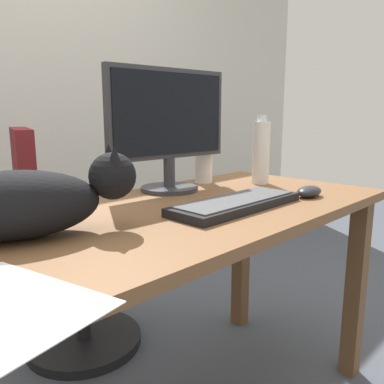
{
  "coord_description": "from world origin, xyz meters",
  "views": [
    {
      "loc": [
        -0.73,
        -0.8,
        0.99
      ],
      "look_at": [
        0.02,
        -0.07,
        0.78
      ],
      "focal_mm": 37.19,
      "sensor_mm": 36.0,
      "label": 1
    }
  ],
  "objects_px": {
    "cat": "(26,201)",
    "water_bottle": "(204,150)",
    "office_chair": "(67,258)",
    "computer_mouse": "(309,191)",
    "keyboard": "(236,203)",
    "spray_bottle": "(261,152)",
    "monitor": "(169,125)"
  },
  "relations": [
    {
      "from": "keyboard",
      "to": "spray_bottle",
      "type": "distance_m",
      "value": 0.44
    },
    {
      "from": "water_bottle",
      "to": "monitor",
      "type": "bearing_deg",
      "value": -171.71
    },
    {
      "from": "office_chair",
      "to": "keyboard",
      "type": "distance_m",
      "value": 0.84
    },
    {
      "from": "keyboard",
      "to": "cat",
      "type": "distance_m",
      "value": 0.56
    },
    {
      "from": "keyboard",
      "to": "spray_bottle",
      "type": "relative_size",
      "value": 1.7
    },
    {
      "from": "cat",
      "to": "spray_bottle",
      "type": "distance_m",
      "value": 0.92
    },
    {
      "from": "office_chair",
      "to": "water_bottle",
      "type": "height_order",
      "value": "water_bottle"
    },
    {
      "from": "monitor",
      "to": "computer_mouse",
      "type": "height_order",
      "value": "monitor"
    },
    {
      "from": "water_bottle",
      "to": "spray_bottle",
      "type": "height_order",
      "value": "water_bottle"
    },
    {
      "from": "cat",
      "to": "water_bottle",
      "type": "height_order",
      "value": "water_bottle"
    },
    {
      "from": "keyboard",
      "to": "cat",
      "type": "bearing_deg",
      "value": 163.81
    },
    {
      "from": "keyboard",
      "to": "water_bottle",
      "type": "xyz_separation_m",
      "value": [
        0.25,
        0.36,
        0.12
      ]
    },
    {
      "from": "cat",
      "to": "water_bottle",
      "type": "xyz_separation_m",
      "value": [
        0.78,
        0.2,
        0.05
      ]
    },
    {
      "from": "computer_mouse",
      "to": "water_bottle",
      "type": "height_order",
      "value": "water_bottle"
    },
    {
      "from": "keyboard",
      "to": "water_bottle",
      "type": "height_order",
      "value": "water_bottle"
    },
    {
      "from": "office_chair",
      "to": "water_bottle",
      "type": "bearing_deg",
      "value": -46.11
    },
    {
      "from": "computer_mouse",
      "to": "spray_bottle",
      "type": "bearing_deg",
      "value": 69.4
    },
    {
      "from": "office_chair",
      "to": "computer_mouse",
      "type": "relative_size",
      "value": 8.49
    },
    {
      "from": "keyboard",
      "to": "cat",
      "type": "relative_size",
      "value": 0.77
    },
    {
      "from": "office_chair",
      "to": "computer_mouse",
      "type": "xyz_separation_m",
      "value": [
        0.43,
        -0.83,
        0.33
      ]
    },
    {
      "from": "cat",
      "to": "computer_mouse",
      "type": "xyz_separation_m",
      "value": [
        0.82,
        -0.23,
        -0.06
      ]
    },
    {
      "from": "cat",
      "to": "water_bottle",
      "type": "bearing_deg",
      "value": 14.44
    },
    {
      "from": "computer_mouse",
      "to": "keyboard",
      "type": "bearing_deg",
      "value": 165.64
    },
    {
      "from": "office_chair",
      "to": "monitor",
      "type": "xyz_separation_m",
      "value": [
        0.18,
        -0.43,
        0.54
      ]
    },
    {
      "from": "monitor",
      "to": "water_bottle",
      "type": "distance_m",
      "value": 0.23
    },
    {
      "from": "office_chair",
      "to": "water_bottle",
      "type": "distance_m",
      "value": 0.71
    },
    {
      "from": "keyboard",
      "to": "cat",
      "type": "xyz_separation_m",
      "value": [
        -0.54,
        0.16,
        0.07
      ]
    },
    {
      "from": "office_chair",
      "to": "keyboard",
      "type": "bearing_deg",
      "value": -79.57
    },
    {
      "from": "cat",
      "to": "spray_bottle",
      "type": "height_order",
      "value": "spray_bottle"
    },
    {
      "from": "water_bottle",
      "to": "spray_bottle",
      "type": "relative_size",
      "value": 1.06
    },
    {
      "from": "cat",
      "to": "water_bottle",
      "type": "relative_size",
      "value": 2.07
    },
    {
      "from": "cat",
      "to": "water_bottle",
      "type": "distance_m",
      "value": 0.81
    }
  ]
}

